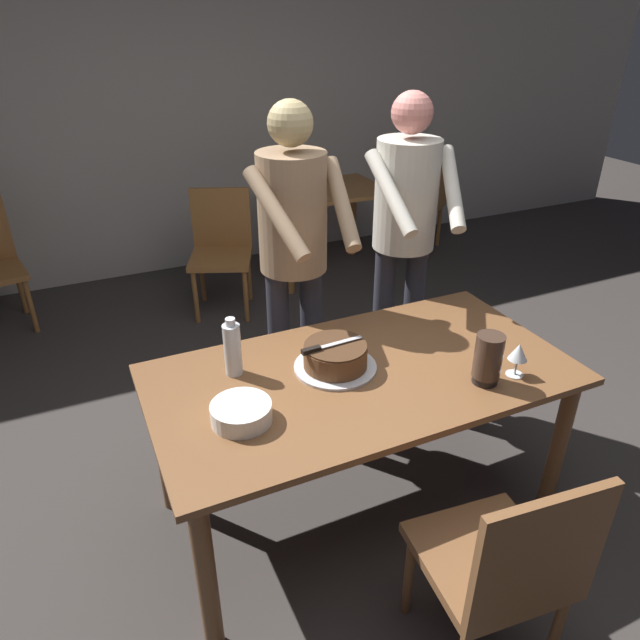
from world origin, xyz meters
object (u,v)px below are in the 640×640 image
at_px(main_dining_table, 362,392).
at_px(plate_stack, 241,413).
at_px(background_chair_1, 221,247).
at_px(water_bottle, 233,349).
at_px(wine_glass_near, 518,353).
at_px(person_cutting_cake, 294,244).
at_px(person_standing_beside, 405,224).
at_px(cake_on_platter, 335,357).
at_px(background_chair_2, 426,200).
at_px(hurricane_lamp, 488,359).
at_px(chair_near_side, 504,564).
at_px(cake_knife, 320,348).
at_px(background_table, 323,208).

distance_m(main_dining_table, plate_stack, 0.57).
bearing_deg(background_chair_1, water_bottle, -104.03).
bearing_deg(main_dining_table, wine_glass_near, -26.76).
relative_size(wine_glass_near, person_cutting_cake, 0.08).
bearing_deg(person_standing_beside, person_cutting_cake, -177.26).
xyz_separation_m(person_cutting_cake, background_chair_1, (0.06, 1.60, -0.58)).
bearing_deg(person_cutting_cake, cake_on_platter, -96.34).
distance_m(person_standing_beside, background_chair_2, 2.52).
bearing_deg(main_dining_table, hurricane_lamp, -33.25).
height_order(person_cutting_cake, background_chair_1, person_cutting_cake).
relative_size(hurricane_lamp, chair_near_side, 0.23).
bearing_deg(cake_on_platter, chair_near_side, -79.61).
xyz_separation_m(main_dining_table, wine_glass_near, (0.55, -0.27, 0.21)).
xyz_separation_m(main_dining_table, plate_stack, (-0.54, -0.10, 0.14)).
height_order(water_bottle, person_standing_beside, person_standing_beside).
height_order(plate_stack, background_chair_2, background_chair_2).
distance_m(cake_knife, background_table, 2.76).
bearing_deg(background_table, main_dining_table, -111.62).
distance_m(water_bottle, hurricane_lamp, 1.00).
distance_m(cake_knife, person_cutting_cake, 0.64).
distance_m(person_standing_beside, background_chair_1, 1.77).
relative_size(cake_knife, wine_glass_near, 1.88).
bearing_deg(person_cutting_cake, wine_glass_near, -58.65).
relative_size(cake_on_platter, background_chair_2, 0.38).
height_order(chair_near_side, background_chair_2, same).
distance_m(plate_stack, hurricane_lamp, 0.96).
relative_size(hurricane_lamp, background_table, 0.21).
bearing_deg(hurricane_lamp, person_cutting_cake, 114.80).
relative_size(plate_stack, background_chair_1, 0.24).
bearing_deg(wine_glass_near, chair_near_side, -130.52).
xyz_separation_m(plate_stack, background_chair_1, (0.58, 2.36, -0.29)).
bearing_deg(background_chair_2, chair_near_side, -120.29).
relative_size(wine_glass_near, person_standing_beside, 0.08).
bearing_deg(main_dining_table, water_bottle, 156.45).
bearing_deg(main_dining_table, person_cutting_cake, 92.04).
bearing_deg(cake_on_platter, person_standing_beside, 41.65).
relative_size(cake_knife, background_table, 0.27).
distance_m(background_table, background_chair_2, 1.09).
distance_m(plate_stack, person_standing_beside, 1.42).
xyz_separation_m(plate_stack, person_standing_beside, (1.15, 0.79, 0.29)).
bearing_deg(person_standing_beside, plate_stack, -145.57).
xyz_separation_m(background_table, background_chair_2, (1.09, 0.08, -0.09)).
bearing_deg(cake_on_platter, main_dining_table, -38.93).
bearing_deg(main_dining_table, cake_on_platter, 141.07).
bearing_deg(water_bottle, cake_knife, -23.87).
relative_size(background_table, background_chair_2, 1.11).
bearing_deg(cake_knife, plate_stack, -156.50).
distance_m(plate_stack, wine_glass_near, 1.10).
bearing_deg(cake_knife, wine_glass_near, -25.91).
xyz_separation_m(wine_glass_near, chair_near_side, (-0.47, -0.55, -0.36)).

